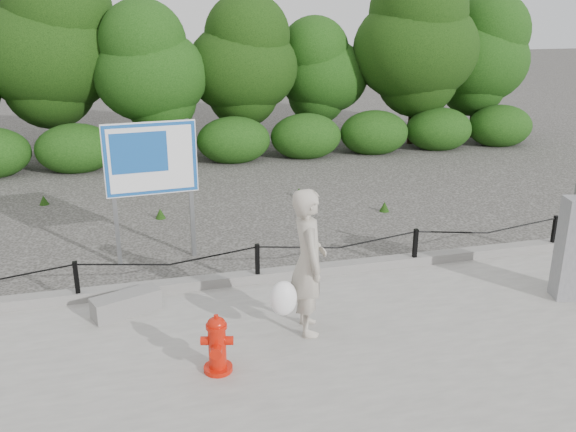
# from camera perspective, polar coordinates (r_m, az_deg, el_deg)

# --- Properties ---
(ground) EXTENTS (90.00, 90.00, 0.00)m
(ground) POSITION_cam_1_polar(r_m,az_deg,el_deg) (9.05, -2.84, -6.67)
(ground) COLOR #2D2B28
(ground) RESTS_ON ground
(sidewalk) EXTENTS (14.00, 4.00, 0.08)m
(sidewalk) POSITION_cam_1_polar(r_m,az_deg,el_deg) (7.32, 0.47, -12.98)
(sidewalk) COLOR gray
(sidewalk) RESTS_ON ground
(curb) EXTENTS (14.00, 0.22, 0.14)m
(curb) POSITION_cam_1_polar(r_m,az_deg,el_deg) (9.03, -2.93, -5.68)
(curb) COLOR slate
(curb) RESTS_ON sidewalk
(chain_barrier) EXTENTS (10.06, 0.06, 0.60)m
(chain_barrier) POSITION_cam_1_polar(r_m,az_deg,el_deg) (8.86, -2.89, -4.01)
(chain_barrier) COLOR black
(chain_barrier) RESTS_ON sidewalk
(treeline) EXTENTS (20.28, 4.00, 5.00)m
(treeline) POSITION_cam_1_polar(r_m,az_deg,el_deg) (17.18, -6.16, 14.61)
(treeline) COLOR black
(treeline) RESTS_ON ground
(fire_hydrant) EXTENTS (0.39, 0.40, 0.69)m
(fire_hydrant) POSITION_cam_1_polar(r_m,az_deg,el_deg) (6.86, -6.65, -11.88)
(fire_hydrant) COLOR red
(fire_hydrant) RESTS_ON sidewalk
(pedestrian) EXTENTS (0.77, 0.71, 1.84)m
(pedestrian) POSITION_cam_1_polar(r_m,az_deg,el_deg) (7.36, 1.77, -4.53)
(pedestrian) COLOR #ADA394
(pedestrian) RESTS_ON sidewalk
(concrete_block) EXTENTS (0.93, 0.60, 0.28)m
(concrete_block) POSITION_cam_1_polar(r_m,az_deg,el_deg) (8.36, -14.90, -7.94)
(concrete_block) COLOR slate
(concrete_block) RESTS_ON sidewalk
(advertising_sign) EXTENTS (1.42, 0.21, 2.27)m
(advertising_sign) POSITION_cam_1_polar(r_m,az_deg,el_deg) (9.65, -12.71, 4.67)
(advertising_sign) COLOR slate
(advertising_sign) RESTS_ON ground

